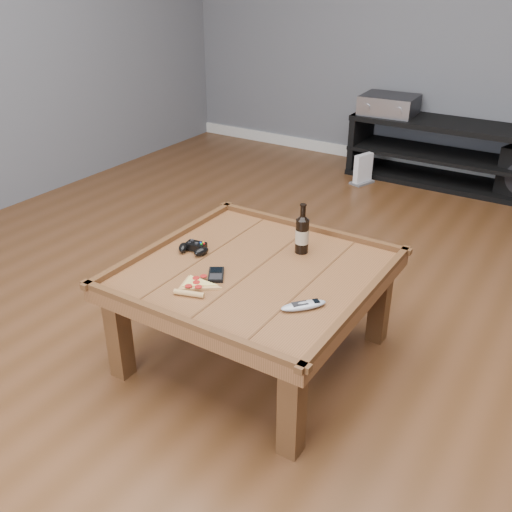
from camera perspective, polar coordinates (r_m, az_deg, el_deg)
The scene contains 12 objects.
ground at distance 2.67m, azimuth -0.07°, elevation -9.86°, with size 6.00×6.00×0.00m, color #4D2C16.
wall_back at distance 4.93m, azimuth 20.61°, elevation 22.79°, with size 5.00×0.04×2.70m, color slate.
baseboard at distance 5.16m, azimuth 18.21°, elevation 8.38°, with size 5.00×0.02×0.10m, color silver.
coffee_table at distance 2.45m, azimuth -0.07°, elevation -2.56°, with size 1.03×1.03×0.48m.
media_console at distance 4.88m, azimuth 17.77°, elevation 9.83°, with size 1.40×0.45×0.50m.
beer_bottle at distance 2.53m, azimuth 4.63°, elevation 2.28°, with size 0.06×0.06×0.23m.
game_controller at distance 2.57m, azimuth -6.25°, elevation 0.81°, with size 0.16×0.11×0.04m.
pizza_slice at distance 2.30m, azimuth -6.08°, elevation -2.95°, with size 0.19×0.25×0.02m.
smartphone at distance 2.37m, azimuth -4.01°, elevation -1.86°, with size 0.11×0.13×0.02m.
remote_control at distance 2.16m, azimuth 4.78°, elevation -4.94°, with size 0.16×0.17×0.03m.
av_receiver at distance 4.92m, azimuth 13.16°, elevation 14.53°, with size 0.45×0.39×0.15m.
game_console at distance 4.73m, azimuth 10.64°, elevation 8.43°, with size 0.17×0.22×0.24m.
Camera 1 is at (1.14, -1.79, 1.61)m, focal length 40.00 mm.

